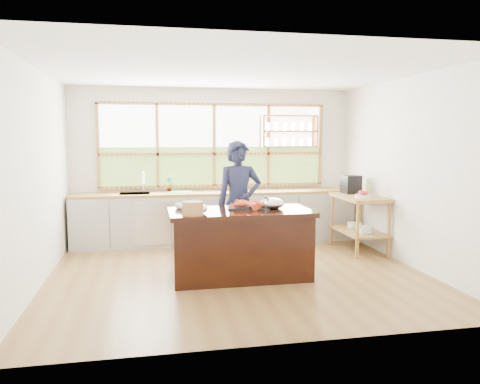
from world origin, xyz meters
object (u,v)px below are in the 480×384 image
object	(u,v)px
island	(240,244)
wicker_basket	(193,208)
espresso_machine	(351,184)
cook	(239,203)

from	to	relation	value
island	wicker_basket	world-z (taller)	wicker_basket
espresso_machine	wicker_basket	bearing A→B (deg)	-151.96
espresso_machine	wicker_basket	world-z (taller)	espresso_machine
wicker_basket	espresso_machine	bearing A→B (deg)	31.22
cook	espresso_machine	xyz separation A→B (m)	(2.08, 0.79, 0.16)
espresso_machine	island	bearing A→B (deg)	-149.75
cook	espresso_machine	world-z (taller)	cook
cook	espresso_machine	distance (m)	2.23
island	cook	distance (m)	0.80
cook	wicker_basket	bearing A→B (deg)	-130.42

